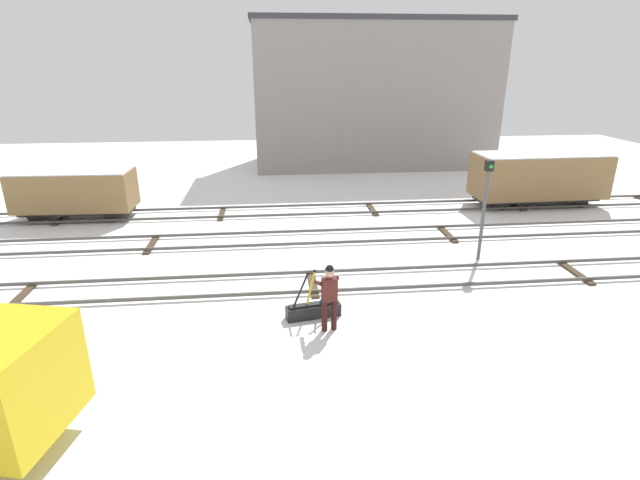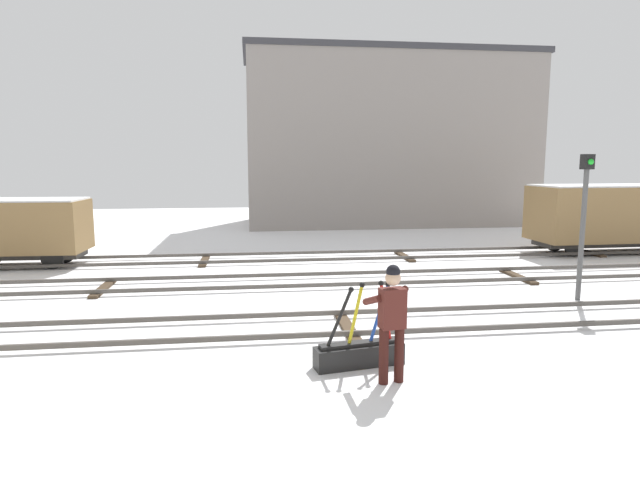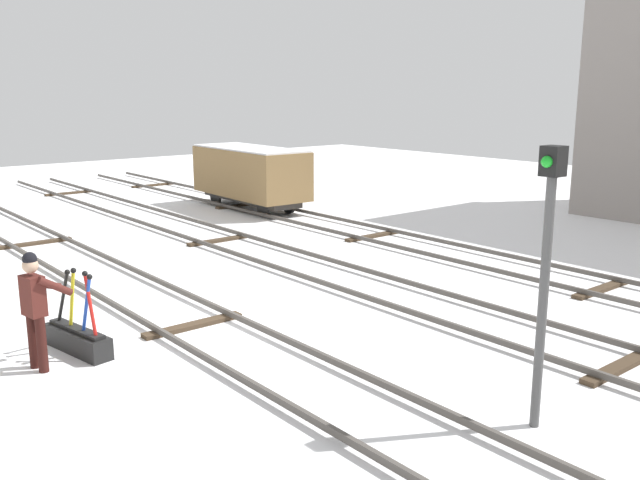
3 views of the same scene
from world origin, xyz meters
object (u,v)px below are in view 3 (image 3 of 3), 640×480
Objects in this scene: rail_worker at (36,303)px; signal_post at (546,259)px; switch_lever_frame at (78,337)px; freight_car_near_switch at (250,174)px.

signal_post is at bearing 25.61° from rail_worker.
signal_post is (5.89, 4.25, 1.14)m from rail_worker.
freight_car_near_switch is (-9.65, 9.90, 1.03)m from switch_lever_frame.
rail_worker is 0.37× the size of freight_car_near_switch.
freight_car_near_switch reaches higher than rail_worker.
switch_lever_frame is 1.13m from rail_worker.
freight_car_near_switch is at bearing 123.09° from rail_worker.
switch_lever_frame is 0.31× the size of freight_car_near_switch.
freight_car_near_switch is at bearing 124.07° from switch_lever_frame.
rail_worker is 0.52× the size of signal_post.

